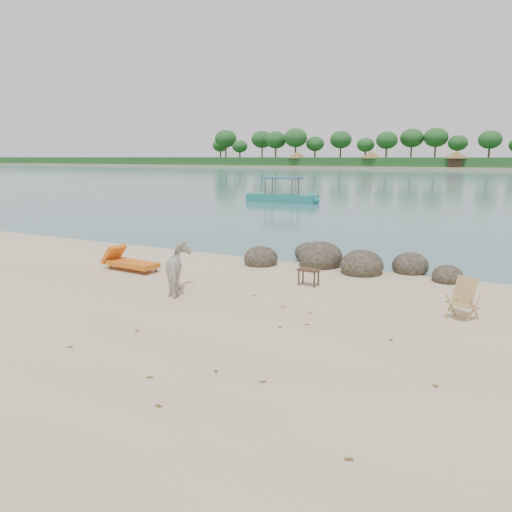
% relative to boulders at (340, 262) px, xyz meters
% --- Properties ---
extents(water, '(400.00, 400.00, 0.00)m').
position_rel_boulders_xyz_m(water, '(-0.47, 84.10, -0.20)').
color(water, '#3B6F76').
rests_on(water, ground).
extents(far_shore, '(420.00, 90.00, 1.40)m').
position_rel_boulders_xyz_m(far_shore, '(-0.47, 164.10, -0.20)').
color(far_shore, tan).
rests_on(far_shore, ground).
extents(far_scenery, '(420.00, 18.00, 9.50)m').
position_rel_boulders_xyz_m(far_scenery, '(-0.44, 130.80, 2.94)').
color(far_scenery, '#1E4C1E').
rests_on(far_scenery, ground).
extents(boulders, '(6.32, 2.82, 1.00)m').
position_rel_boulders_xyz_m(boulders, '(0.00, 0.00, 0.00)').
color(boulders, '#2A231C').
rests_on(boulders, ground).
extents(cow, '(1.34, 1.51, 1.18)m').
position_rel_boulders_xyz_m(cow, '(-2.62, -4.50, 0.39)').
color(cow, silver).
rests_on(cow, ground).
extents(side_table, '(0.55, 0.37, 0.43)m').
position_rel_boulders_xyz_m(side_table, '(-0.05, -2.42, 0.02)').
color(side_table, '#382716').
rests_on(side_table, ground).
extents(lounge_chair, '(2.02, 0.85, 0.59)m').
position_rel_boulders_xyz_m(lounge_chair, '(-5.24, -3.21, 0.10)').
color(lounge_chair, orange).
rests_on(lounge_chair, ground).
extents(deck_chair, '(0.76, 0.77, 0.83)m').
position_rel_boulders_xyz_m(deck_chair, '(3.75, -3.44, 0.22)').
color(deck_chair, tan).
rests_on(deck_chair, ground).
extents(boat_near, '(6.12, 1.44, 2.97)m').
position_rel_boulders_xyz_m(boat_near, '(-11.15, 19.86, 1.29)').
color(boat_near, '#247A79').
rests_on(boat_near, water).
extents(dead_leaves, '(7.66, 5.53, 0.00)m').
position_rel_boulders_xyz_m(dead_leaves, '(0.21, -7.08, -0.19)').
color(dead_leaves, brown).
rests_on(dead_leaves, ground).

